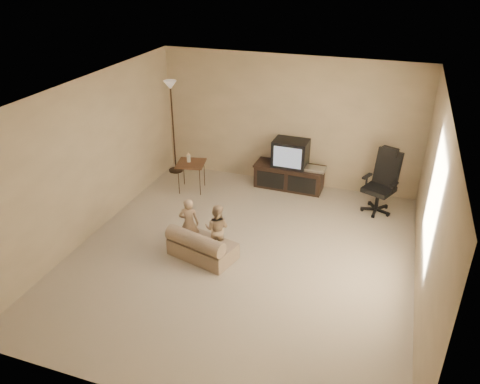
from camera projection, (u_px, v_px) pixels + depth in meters
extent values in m
plane|color=#C3B39B|center=(242.00, 255.00, 7.12)|extent=(5.50, 5.50, 0.00)
plane|color=silver|center=(242.00, 94.00, 5.97)|extent=(5.50, 5.50, 0.00)
plane|color=tan|center=(288.00, 122.00, 8.86)|extent=(5.00, 0.00, 5.00)
plane|color=tan|center=(144.00, 308.00, 4.24)|extent=(5.00, 0.00, 5.00)
plane|color=tan|center=(90.00, 159.00, 7.27)|extent=(0.00, 5.50, 5.50)
plane|color=tan|center=(431.00, 210.00, 5.82)|extent=(0.00, 5.50, 5.50)
cube|color=black|center=(289.00, 178.00, 9.08)|extent=(1.31, 0.50, 0.42)
cube|color=black|center=(290.00, 167.00, 8.97)|extent=(1.35, 0.53, 0.04)
cube|color=black|center=(270.00, 180.00, 8.97)|extent=(0.54, 0.03, 0.31)
cube|color=black|center=(302.00, 185.00, 8.79)|extent=(0.54, 0.03, 0.31)
cube|color=black|center=(291.00, 153.00, 8.86)|extent=(0.66, 0.48, 0.51)
cube|color=silver|center=(287.00, 158.00, 8.66)|extent=(0.53, 0.02, 0.40)
cube|color=#AEAEB1|center=(315.00, 169.00, 8.75)|extent=(0.38, 0.27, 0.06)
cylinder|color=black|center=(377.00, 200.00, 8.21)|extent=(0.06, 0.06, 0.37)
cube|color=black|center=(379.00, 189.00, 8.11)|extent=(0.61, 0.61, 0.08)
cube|color=black|center=(388.00, 168.00, 8.10)|extent=(0.47, 0.33, 0.65)
cube|color=black|center=(390.00, 151.00, 7.96)|extent=(0.29, 0.20, 0.15)
cube|color=black|center=(367.00, 176.00, 8.18)|extent=(0.16, 0.26, 0.04)
cube|color=black|center=(394.00, 185.00, 7.88)|extent=(0.16, 0.26, 0.04)
cube|color=brown|center=(191.00, 163.00, 8.83)|extent=(0.60, 0.60, 0.03)
cylinder|color=black|center=(179.00, 181.00, 8.80)|extent=(0.01, 0.01, 0.56)
cylinder|color=black|center=(200.00, 182.00, 8.76)|extent=(0.01, 0.01, 0.56)
cylinder|color=black|center=(184.00, 172.00, 9.16)|extent=(0.01, 0.01, 0.56)
cylinder|color=black|center=(204.00, 173.00, 9.12)|extent=(0.01, 0.01, 0.56)
cylinder|color=beige|center=(189.00, 158.00, 8.84)|extent=(0.07, 0.07, 0.14)
cone|color=beige|center=(188.00, 154.00, 8.79)|extent=(0.06, 0.06, 0.05)
cylinder|color=black|center=(176.00, 170.00, 9.85)|extent=(0.30, 0.30, 0.03)
cylinder|color=black|center=(173.00, 130.00, 9.44)|extent=(0.03, 0.03, 1.80)
cone|color=beige|center=(170.00, 85.00, 9.02)|extent=(0.25, 0.25, 0.17)
cube|color=gray|center=(203.00, 249.00, 7.05)|extent=(1.09, 0.77, 0.26)
cylinder|color=gray|center=(195.00, 241.00, 6.82)|extent=(0.99, 0.47, 0.23)
imported|color=tan|center=(189.00, 223.00, 7.15)|extent=(0.35, 0.30, 0.84)
imported|color=tan|center=(217.00, 229.00, 7.05)|extent=(0.40, 0.24, 0.80)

